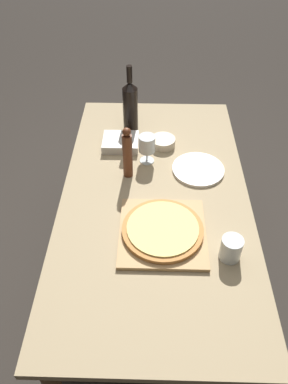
% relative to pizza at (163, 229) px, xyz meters
% --- Properties ---
extents(ground_plane, '(12.00, 12.00, 0.00)m').
position_rel_pizza_xyz_m(ground_plane, '(-0.03, 0.22, -0.75)').
color(ground_plane, '#2D2823').
extents(dining_table, '(0.82, 1.53, 0.72)m').
position_rel_pizza_xyz_m(dining_table, '(-0.03, 0.22, -0.12)').
color(dining_table, '#9E8966').
rests_on(dining_table, ground_plane).
extents(cutting_board, '(0.34, 0.35, 0.02)m').
position_rel_pizza_xyz_m(cutting_board, '(0.00, 0.00, -0.02)').
color(cutting_board, tan).
rests_on(cutting_board, dining_table).
extents(pizza, '(0.32, 0.32, 0.02)m').
position_rel_pizza_xyz_m(pizza, '(0.00, 0.00, 0.00)').
color(pizza, '#BC7A3D').
rests_on(pizza, cutting_board).
extents(wine_bottle, '(0.08, 0.08, 0.35)m').
position_rel_pizza_xyz_m(wine_bottle, '(-0.16, 0.72, 0.11)').
color(wine_bottle, black).
rests_on(wine_bottle, dining_table).
extents(pepper_mill, '(0.04, 0.04, 0.26)m').
position_rel_pizza_xyz_m(pepper_mill, '(-0.16, 0.35, 0.10)').
color(pepper_mill, '#5B2D19').
rests_on(pepper_mill, dining_table).
extents(wine_glass, '(0.08, 0.08, 0.14)m').
position_rel_pizza_xyz_m(wine_glass, '(-0.07, 0.45, 0.07)').
color(wine_glass, silver).
rests_on(wine_glass, dining_table).
extents(small_bowl, '(0.12, 0.12, 0.04)m').
position_rel_pizza_xyz_m(small_bowl, '(0.01, 0.58, -0.01)').
color(small_bowl, beige).
rests_on(small_bowl, dining_table).
extents(drinking_tumbler, '(0.08, 0.08, 0.10)m').
position_rel_pizza_xyz_m(drinking_tumbler, '(0.25, -0.10, 0.02)').
color(drinking_tumbler, silver).
rests_on(drinking_tumbler, dining_table).
extents(dinner_plate, '(0.24, 0.24, 0.01)m').
position_rel_pizza_xyz_m(dinner_plate, '(0.17, 0.39, -0.02)').
color(dinner_plate, silver).
rests_on(dinner_plate, dining_table).
extents(food_container, '(0.18, 0.15, 0.04)m').
position_rel_pizza_xyz_m(food_container, '(-0.21, 0.57, -0.01)').
color(food_container, '#BCB7AD').
rests_on(food_container, dining_table).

